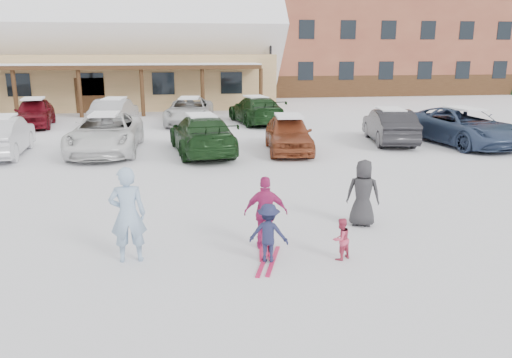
{
  "coord_description": "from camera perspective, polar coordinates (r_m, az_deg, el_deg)",
  "views": [
    {
      "loc": [
        -1.37,
        -10.07,
        3.91
      ],
      "look_at": [
        0.3,
        1.0,
        1.0
      ],
      "focal_mm": 35.0,
      "sensor_mm": 36.0,
      "label": 1
    }
  ],
  "objects": [
    {
      "name": "ground",
      "position": [
        10.89,
        -0.78,
        -6.47
      ],
      "size": [
        160.0,
        160.0,
        0.0
      ],
      "primitive_type": "plane",
      "color": "white",
      "rests_on": "ground"
    },
    {
      "name": "day_lodge",
      "position": [
        38.78,
        -20.55,
        13.72
      ],
      "size": [
        29.12,
        12.5,
        10.38
      ],
      "color": "tan",
      "rests_on": "ground"
    },
    {
      "name": "lamp_post",
      "position": [
        35.21,
        1.67,
        13.95
      ],
      "size": [
        0.5,
        0.25,
        6.26
      ],
      "color": "black",
      "rests_on": "ground"
    },
    {
      "name": "conifer_3",
      "position": [
        54.58,
        -0.87,
        15.83
      ],
      "size": [
        3.96,
        3.96,
        9.18
      ],
      "color": "black",
      "rests_on": "ground"
    },
    {
      "name": "conifer_4",
      "position": [
        66.35,
        24.59,
        15.58
      ],
      "size": [
        5.06,
        5.06,
        11.73
      ],
      "color": "black",
      "rests_on": "ground"
    },
    {
      "name": "adult_skier",
      "position": [
        9.63,
        -14.44,
        -3.97
      ],
      "size": [
        0.69,
        0.47,
        1.84
      ],
      "primitive_type": "imported",
      "rotation": [
        0.0,
        0.0,
        3.18
      ],
      "color": "#8EACCC",
      "rests_on": "ground"
    },
    {
      "name": "toddler_red",
      "position": [
        9.71,
        9.68,
        -6.77
      ],
      "size": [
        0.5,
        0.47,
        0.82
      ],
      "primitive_type": "imported",
      "rotation": [
        0.0,
        0.0,
        3.65
      ],
      "color": "#C73C5B",
      "rests_on": "ground"
    },
    {
      "name": "child_navy",
      "position": [
        9.39,
        1.44,
        -6.22
      ],
      "size": [
        0.84,
        0.64,
        1.15
      ],
      "primitive_type": "imported",
      "rotation": [
        0.0,
        0.0,
        2.81
      ],
      "color": "#1C2042",
      "rests_on": "ground"
    },
    {
      "name": "skis_child_navy",
      "position": [
        9.61,
        1.42,
        -9.35
      ],
      "size": [
        0.64,
        1.39,
        0.03
      ],
      "primitive_type": "cube",
      "rotation": [
        0.0,
        0.0,
        2.81
      ],
      "color": "#B71A47",
      "rests_on": "ground"
    },
    {
      "name": "child_magenta",
      "position": [
        10.0,
        1.13,
        -3.87
      ],
      "size": [
        0.92,
        0.49,
        1.49
      ],
      "primitive_type": "imported",
      "rotation": [
        0.0,
        0.0,
        2.99
      ],
      "color": "#B3266A",
      "rests_on": "ground"
    },
    {
      "name": "skis_child_magenta",
      "position": [
        10.26,
        1.11,
        -7.75
      ],
      "size": [
        0.41,
        1.41,
        0.03
      ],
      "primitive_type": "cube",
      "rotation": [
        0.0,
        0.0,
        2.99
      ],
      "color": "#B71A47",
      "rests_on": "ground"
    },
    {
      "name": "bystander_dark",
      "position": [
        11.53,
        12.14,
        -1.58
      ],
      "size": [
        0.88,
        0.74,
        1.53
      ],
      "primitive_type": "imported",
      "rotation": [
        0.0,
        0.0,
        2.75
      ],
      "color": "#2B2A2D",
      "rests_on": "ground"
    },
    {
      "name": "parked_car_1",
      "position": [
        21.11,
        -27.11,
        4.36
      ],
      "size": [
        1.95,
        4.66,
        1.5
      ],
      "primitive_type": "imported",
      "rotation": [
        0.0,
        0.0,
        3.22
      ],
      "color": "silver",
      "rests_on": "ground"
    },
    {
      "name": "parked_car_2",
      "position": [
        20.34,
        -16.79,
        5.03
      ],
      "size": [
        2.59,
        5.48,
        1.51
      ],
      "primitive_type": "imported",
      "rotation": [
        0.0,
        0.0,
        -0.01
      ],
      "color": "white",
      "rests_on": "ground"
    },
    {
      "name": "parked_car_3",
      "position": [
        19.4,
        -6.21,
        5.09
      ],
      "size": [
        2.68,
        5.34,
        1.49
      ],
      "primitive_type": "imported",
      "rotation": [
        0.0,
        0.0,
        3.26
      ],
      "color": "black",
      "rests_on": "ground"
    },
    {
      "name": "parked_car_4",
      "position": [
        19.69,
        3.73,
        5.19
      ],
      "size": [
        2.1,
        4.33,
        1.42
      ],
      "primitive_type": "imported",
      "rotation": [
        0.0,
        0.0,
        -0.1
      ],
      "color": "brown",
      "rests_on": "ground"
    },
    {
      "name": "parked_car_5",
      "position": [
        22.34,
        15.02,
        5.88
      ],
      "size": [
        2.26,
        4.61,
        1.45
      ],
      "primitive_type": "imported",
      "rotation": [
        0.0,
        0.0,
        2.97
      ],
      "color": "black",
      "rests_on": "ground"
    },
    {
      "name": "parked_car_6",
      "position": [
        22.89,
        22.57,
        5.57
      ],
      "size": [
        3.33,
        5.84,
        1.54
      ],
      "primitive_type": "imported",
      "rotation": [
        0.0,
        0.0,
        0.15
      ],
      "color": "navy",
      "rests_on": "ground"
    },
    {
      "name": "parked_car_8",
      "position": [
        28.58,
        -23.99,
        6.94
      ],
      "size": [
        2.28,
        4.51,
        1.47
      ],
      "primitive_type": "imported",
      "rotation": [
        0.0,
        0.0,
        0.13
      ],
      "color": "#600C15",
      "rests_on": "ground"
    },
    {
      "name": "parked_car_9",
      "position": [
        26.96,
        -15.82,
        7.28
      ],
      "size": [
        2.1,
        4.67,
        1.49
      ],
      "primitive_type": "imported",
      "rotation": [
        0.0,
        0.0,
        3.02
      ],
      "color": "#9E9EA2",
      "rests_on": "ground"
    },
    {
      "name": "parked_car_10",
      "position": [
        27.31,
        -7.6,
        7.72
      ],
      "size": [
        2.94,
        5.36,
        1.42
      ],
      "primitive_type": "imported",
      "rotation": [
        0.0,
        0.0,
        -0.12
      ],
      "color": "silver",
      "rests_on": "ground"
    },
    {
      "name": "parked_car_11",
      "position": [
        27.35,
        -0.04,
        7.89
      ],
      "size": [
        2.81,
        5.28,
        1.46
      ],
      "primitive_type": "imported",
      "rotation": [
        0.0,
        0.0,
        3.3
      ],
      "color": "black",
      "rests_on": "ground"
    }
  ]
}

